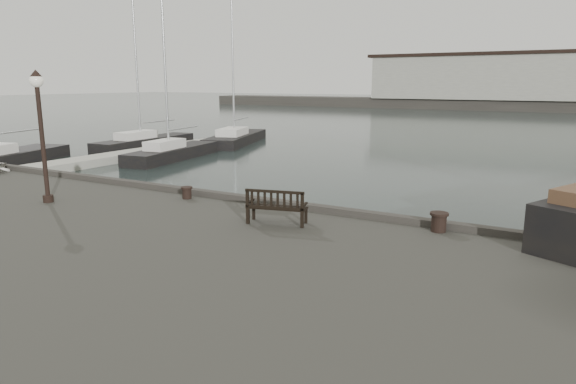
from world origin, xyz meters
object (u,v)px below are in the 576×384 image
yacht_b (145,145)px  yacht_d (236,141)px  bollard_left (187,193)px  yacht_c (173,156)px  bollard_right (439,222)px  lamp_post (40,119)px  bench (277,213)px

yacht_b → yacht_d: 7.64m
bollard_left → yacht_c: yacht_c is taller
yacht_d → bollard_right: bearing=-64.2°
yacht_d → bollard_left: bearing=-76.0°
yacht_c → bollard_left: bearing=-55.0°
lamp_post → yacht_b: size_ratio=0.31×
yacht_d → yacht_c: bearing=-98.7°
bollard_right → yacht_b: size_ratio=0.04×
bench → bollard_right: (3.82, 1.37, -0.05)m
bench → yacht_b: 30.51m
bollard_right → yacht_c: 25.57m
yacht_d → bench: bearing=-70.9°
bollard_right → yacht_c: (-21.35, 13.98, -1.55)m
bench → bollard_right: bench is taller
yacht_c → lamp_post: bearing=-67.2°
bench → yacht_c: bearing=124.5°
bollard_left → lamp_post: lamp_post is taller
bench → yacht_c: yacht_c is taller
yacht_d → lamp_post: bearing=-84.2°
bollard_left → yacht_b: bearing=137.9°
lamp_post → yacht_d: yacht_d is taller
lamp_post → yacht_d: size_ratio=0.31×
bench → bollard_left: (-3.98, 1.12, -0.10)m
lamp_post → yacht_b: bearing=128.9°
yacht_b → yacht_c: yacht_b is taller
bollard_left → yacht_b: size_ratio=0.03×
bollard_right → lamp_post: size_ratio=0.12×
yacht_c → yacht_d: (-1.65, 9.79, -0.01)m
lamp_post → yacht_b: (-16.45, 20.40, -3.85)m
bollard_right → yacht_d: (-23.00, 23.76, -1.57)m
bench → yacht_d: bearing=113.1°
bollard_right → lamp_post: bearing=-166.2°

